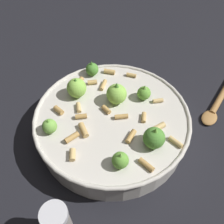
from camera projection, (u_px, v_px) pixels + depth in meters
The scene contains 4 objects.
ground_plane at pixel (112, 132), 0.59m from camera, with size 2.40×2.40×0.00m, color black.
cooking_pan at pixel (112, 122), 0.56m from camera, with size 0.35×0.35×0.12m.
pepper_shaker at pixel (58, 224), 0.40m from camera, with size 0.04×0.04×0.10m.
wooden_spoon at pixel (220, 99), 0.65m from camera, with size 0.19×0.18×0.02m.
Camera 1 is at (-0.34, 0.04, 0.48)m, focal length 39.28 mm.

